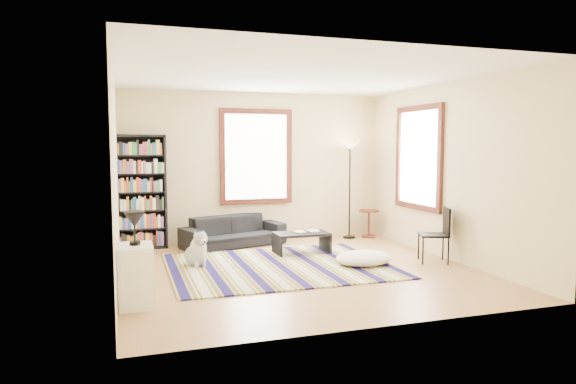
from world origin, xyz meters
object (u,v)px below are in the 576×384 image
object	(u,v)px
floor_lamp	(350,191)
folding_chair	(433,235)
side_table	(369,224)
coffee_table	(301,243)
sofa	(233,231)
bookshelf	(140,192)
white_cabinet	(136,276)
dog	(196,248)
floor_cushion	(364,258)

from	to	relation	value
floor_lamp	folding_chair	distance (m)	2.41
side_table	folding_chair	size ratio (longest dim) A/B	0.63
coffee_table	side_table	distance (m)	2.09
sofa	bookshelf	xyz separation A→B (m)	(-1.60, 0.27, 0.73)
floor_lamp	side_table	size ratio (longest dim) A/B	3.44
sofa	white_cabinet	size ratio (longest dim) A/B	2.66
side_table	white_cabinet	distance (m)	5.49
floor_lamp	dog	bearing A→B (deg)	-155.41
floor_cushion	white_cabinet	bearing A→B (deg)	-163.33
sofa	bookshelf	bearing A→B (deg)	152.64
sofa	dog	distance (m)	1.61
coffee_table	sofa	bearing A→B (deg)	133.17
bookshelf	floor_lamp	distance (m)	3.93
dog	bookshelf	bearing A→B (deg)	99.26
floor_cushion	coffee_table	bearing A→B (deg)	119.81
bookshelf	white_cabinet	size ratio (longest dim) A/B	2.86
floor_cushion	side_table	size ratio (longest dim) A/B	1.63
sofa	dog	world-z (taller)	sofa
coffee_table	side_table	xyz separation A→B (m)	(1.79, 1.07, 0.09)
coffee_table	floor_cushion	size ratio (longest dim) A/B	1.02
sofa	floor_lamp	distance (m)	2.43
white_cabinet	dog	xyz separation A→B (m)	(0.90, 1.73, -0.08)
floor_lamp	side_table	xyz separation A→B (m)	(0.41, -0.04, -0.66)
coffee_table	dog	size ratio (longest dim) A/B	1.67
folding_chair	white_cabinet	bearing A→B (deg)	-147.40
dog	folding_chair	bearing A→B (deg)	-28.99
side_table	folding_chair	distance (m)	2.30
white_cabinet	side_table	bearing A→B (deg)	34.94
white_cabinet	dog	distance (m)	1.96
bookshelf	coffee_table	world-z (taller)	bookshelf
side_table	coffee_table	bearing A→B (deg)	-149.09
sofa	floor_lamp	world-z (taller)	floor_lamp
floor_cushion	folding_chair	bearing A→B (deg)	-7.19
coffee_table	white_cabinet	xyz separation A→B (m)	(-2.71, -2.08, 0.17)
bookshelf	folding_chair	distance (m)	5.00
floor_lamp	dog	distance (m)	3.57
side_table	folding_chair	bearing A→B (deg)	-91.25
folding_chair	white_cabinet	xyz separation A→B (m)	(-4.45, -0.86, -0.08)
coffee_table	folding_chair	bearing A→B (deg)	-35.15
floor_lamp	white_cabinet	size ratio (longest dim) A/B	2.66
bookshelf	dog	distance (m)	1.93
bookshelf	floor_cushion	bearing A→B (deg)	-36.75
folding_chair	floor_cushion	bearing A→B (deg)	-165.48
bookshelf	dog	bearing A→B (deg)	-65.62
floor_cushion	dog	size ratio (longest dim) A/B	1.63
floor_cushion	white_cabinet	distance (m)	3.49
sofa	side_table	size ratio (longest dim) A/B	3.44
coffee_table	floor_lamp	size ratio (longest dim) A/B	0.48
side_table	dog	distance (m)	3.87
bookshelf	folding_chair	bearing A→B (deg)	-30.32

